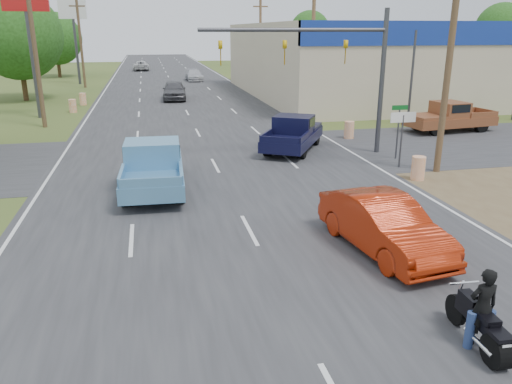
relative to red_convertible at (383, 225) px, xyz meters
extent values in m
cube|color=#2D2D30|center=(-3.38, 34.27, -0.78)|extent=(15.00, 180.00, 0.02)
cube|color=#2D2D30|center=(-3.38, 12.27, -0.78)|extent=(120.00, 10.00, 0.02)
cube|color=brown|center=(7.62, 4.27, -0.78)|extent=(8.00, 18.00, 0.01)
cube|color=#B7A88C|center=(28.62, 34.27, 2.51)|extent=(50.00, 28.00, 6.60)
cylinder|color=#4C3823|center=(6.12, 7.27, 4.21)|extent=(0.28, 0.28, 10.00)
cylinder|color=#4C3823|center=(6.12, 25.27, 4.21)|extent=(0.28, 0.28, 10.00)
cylinder|color=#4C3823|center=(6.12, 43.27, 4.21)|extent=(0.28, 0.28, 10.00)
cube|color=#4C3823|center=(6.12, 43.27, 7.61)|extent=(1.60, 0.14, 0.14)
cylinder|color=#4C3823|center=(-12.88, 22.27, 4.21)|extent=(0.28, 0.28, 10.00)
cylinder|color=#4C3823|center=(-12.88, 46.27, 4.21)|extent=(0.28, 0.28, 10.00)
cube|color=#4C3823|center=(-12.88, 46.27, 7.61)|extent=(1.60, 0.14, 0.14)
cylinder|color=#422D19|center=(-16.88, 36.27, 0.83)|extent=(0.44, 0.44, 3.24)
sphere|color=#1E4012|center=(-16.88, 36.27, 4.79)|extent=(7.56, 7.56, 7.56)
cylinder|color=#422D19|center=(-17.58, 60.27, 0.65)|extent=(0.44, 0.44, 2.88)
sphere|color=#1E4012|center=(-17.58, 60.27, 4.17)|extent=(6.72, 6.72, 6.72)
cylinder|color=#422D19|center=(51.62, 64.27, 1.01)|extent=(0.44, 0.44, 3.60)
sphere|color=#1E4012|center=(51.62, 64.27, 5.41)|extent=(8.40, 8.40, 8.40)
cylinder|color=#422D19|center=(26.62, 89.27, 0.92)|extent=(0.44, 0.44, 3.42)
sphere|color=#1E4012|center=(26.62, 89.27, 5.10)|extent=(7.98, 7.98, 7.98)
cylinder|color=orange|center=(4.62, 6.27, -0.29)|extent=(0.56, 0.56, 1.00)
cylinder|color=orange|center=(5.02, 14.77, -0.29)|extent=(0.56, 0.56, 1.00)
cylinder|color=orange|center=(-11.88, 28.27, -0.29)|extent=(0.56, 0.56, 1.00)
cylinder|color=orange|center=(-11.58, 32.27, -0.29)|extent=(0.56, 0.56, 1.00)
cylinder|color=#3F3F44|center=(-13.88, 26.27, 3.71)|extent=(0.30, 0.30, 9.00)
cylinder|color=#3F3F44|center=(-13.88, 50.27, 3.71)|extent=(0.30, 0.30, 9.00)
cube|color=white|center=(-13.88, 50.27, 7.41)|extent=(3.00, 0.35, 2.00)
cylinder|color=#3F3F44|center=(4.82, 8.27, 0.41)|extent=(0.08, 0.08, 2.40)
cube|color=white|center=(4.82, 8.27, 1.51)|extent=(1.20, 0.05, 0.45)
cylinder|color=#3F3F44|center=(5.42, 9.77, 0.41)|extent=(0.08, 0.08, 2.40)
cube|color=#0C591E|center=(5.42, 9.77, 1.71)|extent=(0.80, 0.04, 0.22)
cylinder|color=#3F3F44|center=(5.12, 11.27, 2.71)|extent=(0.24, 0.24, 7.00)
cylinder|color=#3F3F44|center=(0.62, 11.27, 5.21)|extent=(9.00, 0.18, 0.18)
imported|color=gold|center=(3.12, 11.27, 4.76)|extent=(0.18, 0.40, 1.10)
imported|color=gold|center=(0.12, 11.27, 4.76)|extent=(0.18, 0.40, 1.10)
imported|color=gold|center=(-2.88, 11.27, 4.76)|extent=(0.18, 0.40, 1.10)
imported|color=#961E06|center=(0.00, 0.00, 0.00)|extent=(2.33, 4.97, 1.58)
cylinder|color=black|center=(-0.20, -5.20, -0.46)|extent=(0.36, 0.68, 0.66)
cylinder|color=black|center=(-0.12, -3.75, -0.46)|extent=(0.16, 0.67, 0.66)
cube|color=black|center=(-0.15, -4.45, -0.17)|extent=(0.29, 1.21, 0.30)
cube|color=black|center=(-0.14, -4.20, 0.03)|extent=(0.29, 0.56, 0.22)
cube|color=black|center=(-0.17, -4.75, -0.01)|extent=(0.33, 0.57, 0.10)
cylinder|color=white|center=(-0.12, -3.90, 0.26)|extent=(0.65, 0.09, 0.05)
cube|color=white|center=(-0.21, -5.42, -0.24)|extent=(0.18, 0.03, 0.12)
imported|color=black|center=(-0.16, -4.60, 0.02)|extent=(0.61, 0.42, 1.61)
cylinder|color=black|center=(-7.07, 8.95, -0.34)|extent=(0.37, 0.91, 0.90)
cylinder|color=black|center=(-5.19, 8.87, -0.34)|extent=(0.37, 0.91, 0.90)
cylinder|color=black|center=(-7.22, 5.45, -0.34)|extent=(0.37, 0.91, 0.90)
cylinder|color=black|center=(-5.33, 5.37, -0.34)|extent=(0.37, 0.91, 0.90)
cube|color=#538BB3|center=(-6.20, 7.16, -0.09)|extent=(2.48, 5.93, 0.58)
cube|color=#538BB3|center=(-6.13, 8.91, 0.28)|extent=(2.22, 2.30, 0.20)
cube|color=#538BB3|center=(-6.20, 7.28, 0.67)|extent=(2.14, 1.83, 0.95)
cube|color=black|center=(-6.20, 7.28, 0.84)|extent=(2.17, 1.49, 0.51)
cube|color=#538BB3|center=(-6.32, 4.30, 0.36)|extent=(2.07, 0.17, 0.34)
cylinder|color=black|center=(1.07, 14.44, -0.37)|extent=(0.69, 0.88, 0.83)
cylinder|color=black|center=(2.59, 13.56, -0.37)|extent=(0.69, 0.88, 0.83)
cylinder|color=black|center=(-0.56, 11.62, -0.37)|extent=(0.69, 0.88, 0.83)
cylinder|color=black|center=(0.95, 10.74, -0.37)|extent=(0.69, 0.88, 0.83)
cube|color=black|center=(1.01, 12.59, -0.14)|extent=(4.53, 5.74, 0.54)
cube|color=black|center=(1.83, 14.00, 0.20)|extent=(2.75, 2.78, 0.19)
cube|color=black|center=(1.07, 12.68, 0.57)|extent=(2.48, 2.37, 0.89)
cube|color=black|center=(1.07, 12.68, 0.72)|extent=(2.35, 2.11, 0.47)
cube|color=black|center=(-0.32, 10.29, 0.28)|extent=(1.70, 1.04, 0.31)
cylinder|color=black|center=(10.37, 14.39, -0.36)|extent=(0.89, 0.42, 0.85)
cylinder|color=black|center=(10.16, 16.17, -0.36)|extent=(0.89, 0.42, 0.85)
cylinder|color=black|center=(13.68, 14.79, -0.36)|extent=(0.89, 0.42, 0.85)
cylinder|color=black|center=(13.46, 16.57, -0.36)|extent=(0.89, 0.42, 0.85)
cube|color=brown|center=(11.92, 15.48, -0.13)|extent=(5.76, 2.79, 0.55)
cube|color=brown|center=(10.27, 15.28, 0.23)|extent=(2.34, 2.27, 0.19)
cube|color=brown|center=(11.81, 15.46, 0.60)|extent=(1.89, 2.15, 0.91)
cube|color=black|center=(11.81, 15.46, 0.76)|extent=(1.56, 2.15, 0.48)
cube|color=brown|center=(14.62, 15.81, 0.30)|extent=(0.32, 1.96, 0.32)
imported|color=#4D4C51|center=(-3.88, 33.98, 0.06)|extent=(2.31, 5.11, 1.70)
imported|color=silver|center=(-0.47, 51.50, -0.11)|extent=(2.04, 4.75, 1.36)
imported|color=silver|center=(-7.00, 69.96, -0.07)|extent=(2.54, 5.25, 1.44)
camera|label=1|loc=(-6.22, -11.94, 5.19)|focal=35.00mm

